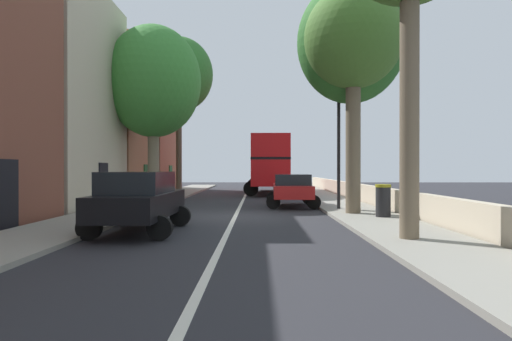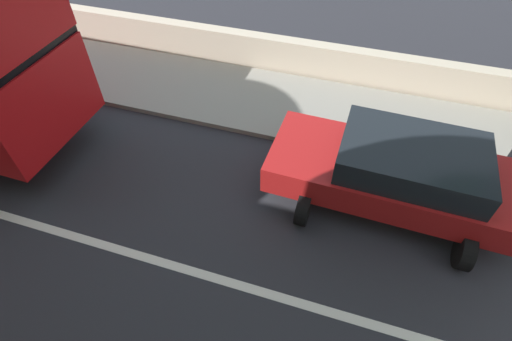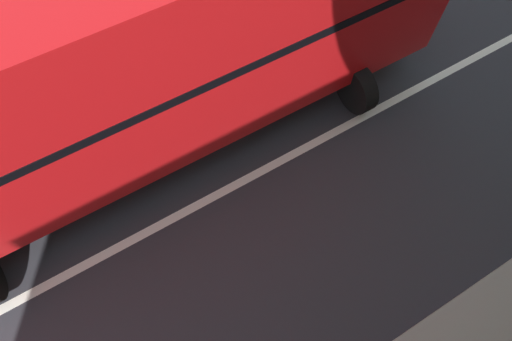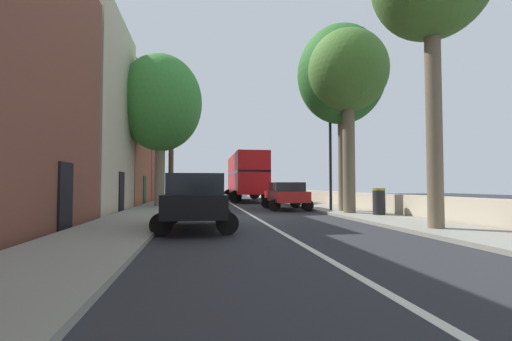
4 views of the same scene
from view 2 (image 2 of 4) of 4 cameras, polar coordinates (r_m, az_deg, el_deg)
The scene contains 1 object.
parked_car_red_right_1 at distance 7.32m, azimuth 20.30°, elevation -0.21°, with size 2.53×4.52×1.56m.
Camera 2 is at (-2.74, 5.28, 5.92)m, focal length 26.86 mm.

